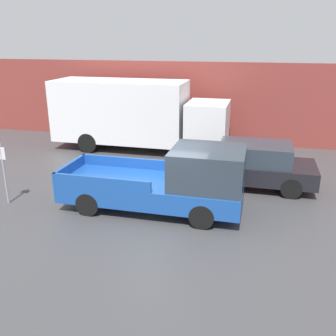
% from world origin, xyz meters
% --- Properties ---
extents(ground_plane, '(60.00, 60.00, 0.00)m').
position_xyz_m(ground_plane, '(0.00, 0.00, 0.00)').
color(ground_plane, '#3D3D3F').
extents(building_wall, '(28.00, 0.15, 4.06)m').
position_xyz_m(building_wall, '(0.00, 8.87, 2.03)').
color(building_wall, brown).
rests_on(building_wall, ground).
extents(pickup_truck, '(5.66, 2.12, 2.09)m').
position_xyz_m(pickup_truck, '(0.19, 0.33, 0.96)').
color(pickup_truck, '#194799').
rests_on(pickup_truck, ground).
extents(car, '(4.58, 1.97, 1.61)m').
position_xyz_m(car, '(2.57, 3.10, 0.82)').
color(car, black).
rests_on(car, ground).
extents(delivery_truck, '(8.31, 2.48, 3.28)m').
position_xyz_m(delivery_truck, '(-3.13, 6.68, 1.77)').
color(delivery_truck, white).
rests_on(delivery_truck, ground).
extents(parking_sign, '(0.30, 0.07, 2.02)m').
position_xyz_m(parking_sign, '(-5.12, -0.45, 1.15)').
color(parking_sign, gray).
rests_on(parking_sign, ground).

